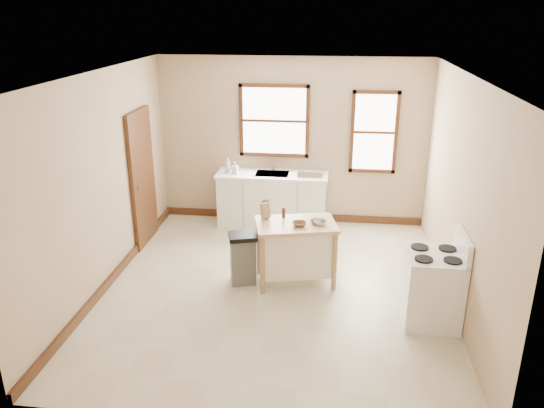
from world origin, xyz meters
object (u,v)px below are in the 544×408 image
(kitchen_island, at_px, (296,252))
(bowl_b, at_px, (317,222))
(pepper_grinder, at_px, (284,212))
(soap_bottle_a, at_px, (228,165))
(gas_stove, at_px, (433,277))
(dish_rack, at_px, (311,173))
(knife_block, at_px, (265,211))
(bowl_a, at_px, (299,224))
(soap_bottle_b, at_px, (235,168))
(trash_bin, at_px, (243,258))
(bowl_c, at_px, (320,222))

(kitchen_island, bearing_deg, bowl_b, -6.01)
(pepper_grinder, xyz_separation_m, bowl_b, (0.45, -0.14, -0.05))
(soap_bottle_a, height_order, gas_stove, soap_bottle_a)
(pepper_grinder, bearing_deg, dish_rack, 81.04)
(knife_block, relative_size, bowl_a, 1.05)
(soap_bottle_b, distance_m, gas_stove, 3.90)
(kitchen_island, bearing_deg, soap_bottle_a, 110.86)
(pepper_grinder, bearing_deg, knife_block, -168.43)
(soap_bottle_a, bearing_deg, bowl_b, -73.34)
(bowl_a, height_order, trash_bin, bowl_a)
(dish_rack, relative_size, bowl_a, 2.28)
(soap_bottle_b, xyz_separation_m, trash_bin, (0.47, -2.00, -0.66))
(soap_bottle_a, distance_m, bowl_c, 2.54)
(pepper_grinder, height_order, trash_bin, pepper_grinder)
(soap_bottle_b, xyz_separation_m, bowl_a, (1.21, -1.96, -0.14))
(trash_bin, bearing_deg, soap_bottle_b, 86.82)
(soap_bottle_a, relative_size, dish_rack, 0.57)
(soap_bottle_a, distance_m, dish_rack, 1.39)
(soap_bottle_b, bearing_deg, kitchen_island, -45.50)
(kitchen_island, bearing_deg, gas_stove, -37.38)
(bowl_a, xyz_separation_m, bowl_b, (0.22, 0.12, -0.00))
(knife_block, bearing_deg, dish_rack, 39.96)
(soap_bottle_a, height_order, bowl_b, soap_bottle_a)
(pepper_grinder, xyz_separation_m, bowl_a, (0.23, -0.26, -0.05))
(soap_bottle_b, relative_size, bowl_b, 1.20)
(kitchen_island, height_order, bowl_b, bowl_b)
(dish_rack, distance_m, bowl_a, 1.99)
(pepper_grinder, relative_size, bowl_c, 0.85)
(knife_block, xyz_separation_m, trash_bin, (-0.27, -0.25, -0.60))
(trash_bin, bearing_deg, bowl_b, -7.41)
(kitchen_island, distance_m, bowl_b, 0.52)
(dish_rack, xyz_separation_m, gas_stove, (1.58, -2.66, -0.41))
(soap_bottle_b, bearing_deg, bowl_a, -45.61)
(pepper_grinder, distance_m, bowl_c, 0.54)
(bowl_c, bearing_deg, soap_bottle_b, 128.20)
(dish_rack, distance_m, pepper_grinder, 1.75)
(soap_bottle_b, distance_m, kitchen_island, 2.29)
(soap_bottle_b, distance_m, knife_block, 1.90)
(kitchen_island, relative_size, gas_stove, 0.93)
(bowl_a, bearing_deg, kitchen_island, 119.32)
(bowl_c, relative_size, gas_stove, 0.16)
(soap_bottle_a, height_order, bowl_a, soap_bottle_a)
(knife_block, bearing_deg, kitchen_island, -50.51)
(knife_block, xyz_separation_m, bowl_c, (0.74, -0.14, -0.07))
(kitchen_island, xyz_separation_m, pepper_grinder, (-0.18, 0.18, 0.50))
(knife_block, bearing_deg, soap_bottle_b, 79.06)
(soap_bottle_b, xyz_separation_m, gas_stove, (2.83, -2.63, -0.46))
(soap_bottle_b, height_order, bowl_c, soap_bottle_b)
(soap_bottle_b, relative_size, knife_block, 1.01)
(trash_bin, xyz_separation_m, gas_stove, (2.37, -0.64, 0.21))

